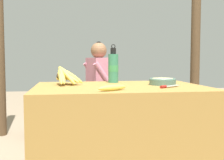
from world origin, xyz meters
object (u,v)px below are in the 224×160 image
(serving_bowl, at_px, (163,81))
(loose_banana_front, at_px, (112,88))
(wooden_bench, at_px, (105,106))
(support_post_far, at_px, (195,40))
(knife, at_px, (167,86))
(banana_bunch_green, at_px, (147,94))
(banana_bunch_ripe, at_px, (65,76))
(water_bottle, at_px, (113,67))
(seated_vendor, at_px, (95,83))

(serving_bowl, xyz_separation_m, loose_banana_front, (-0.44, -0.34, -0.01))
(wooden_bench, relative_size, support_post_far, 0.76)
(knife, bearing_deg, banana_bunch_green, 42.95)
(banana_bunch_ripe, height_order, water_bottle, water_bottle)
(banana_bunch_ripe, bearing_deg, wooden_bench, 67.14)
(banana_bunch_ripe, relative_size, loose_banana_front, 1.59)
(banana_bunch_ripe, relative_size, knife, 1.77)
(water_bottle, height_order, knife, water_bottle)
(knife, xyz_separation_m, seated_vendor, (-0.36, 1.33, -0.08))
(wooden_bench, xyz_separation_m, support_post_far, (1.20, 0.19, 0.79))
(serving_bowl, relative_size, knife, 1.10)
(banana_bunch_ripe, height_order, serving_bowl, banana_bunch_ripe)
(serving_bowl, distance_m, water_bottle, 0.44)
(loose_banana_front, relative_size, support_post_far, 0.09)
(loose_banana_front, height_order, seated_vendor, seated_vendor)
(seated_vendor, distance_m, banana_bunch_green, 0.65)
(banana_bunch_green, bearing_deg, knife, -100.77)
(seated_vendor, bearing_deg, banana_bunch_green, 168.62)
(serving_bowl, distance_m, support_post_far, 1.68)
(water_bottle, bearing_deg, serving_bowl, -37.42)
(serving_bowl, bearing_deg, banana_bunch_green, 79.24)
(banana_bunch_ripe, relative_size, wooden_bench, 0.19)
(serving_bowl, bearing_deg, water_bottle, 142.58)
(knife, distance_m, support_post_far, 1.88)
(loose_banana_front, distance_m, wooden_bench, 1.55)
(water_bottle, relative_size, knife, 1.73)
(serving_bowl, height_order, loose_banana_front, serving_bowl)
(seated_vendor, bearing_deg, support_post_far, 174.64)
(loose_banana_front, height_order, banana_bunch_green, loose_banana_front)
(banana_bunch_ripe, height_order, wooden_bench, banana_bunch_ripe)
(banana_bunch_ripe, height_order, loose_banana_front, banana_bunch_ripe)
(wooden_bench, bearing_deg, banana_bunch_green, 0.01)
(knife, relative_size, seated_vendor, 0.17)
(knife, relative_size, wooden_bench, 0.11)
(banana_bunch_ripe, distance_m, wooden_bench, 1.21)
(loose_banana_front, bearing_deg, knife, 17.29)
(knife, bearing_deg, water_bottle, 85.72)
(serving_bowl, distance_m, seated_vendor, 1.19)
(support_post_far, bearing_deg, banana_bunch_ripe, -142.95)
(seated_vendor, height_order, support_post_far, support_post_far)
(water_bottle, xyz_separation_m, support_post_far, (1.25, 1.09, 0.31))
(water_bottle, distance_m, seated_vendor, 0.88)
(serving_bowl, distance_m, knife, 0.22)
(banana_bunch_ripe, xyz_separation_m, knife, (0.69, -0.33, -0.06))
(loose_banana_front, relative_size, wooden_bench, 0.12)
(support_post_far, bearing_deg, knife, -121.18)
(knife, bearing_deg, serving_bowl, 42.86)
(banana_bunch_green, bearing_deg, support_post_far, 15.34)
(wooden_bench, height_order, support_post_far, support_post_far)
(water_bottle, xyz_separation_m, banana_bunch_green, (0.56, 0.90, -0.35))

